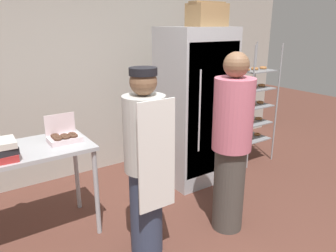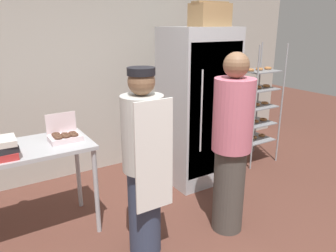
{
  "view_description": "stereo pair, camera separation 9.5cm",
  "coord_description": "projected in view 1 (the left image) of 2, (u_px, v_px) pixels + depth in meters",
  "views": [
    {
      "loc": [
        -1.7,
        -1.59,
        1.92
      ],
      "look_at": [
        -0.06,
        0.81,
        1.0
      ],
      "focal_mm": 35.0,
      "sensor_mm": 36.0,
      "label": 1
    },
    {
      "loc": [
        -1.62,
        -1.64,
        1.92
      ],
      "look_at": [
        -0.06,
        0.81,
        1.0
      ],
      "focal_mm": 35.0,
      "sensor_mm": 36.0,
      "label": 2
    }
  ],
  "objects": [
    {
      "name": "baking_rack",
      "position": [
        252.0,
        104.0,
        4.62
      ],
      "size": [
        0.55,
        0.46,
        1.67
      ],
      "color": "#93969B",
      "rests_on": "ground_plane"
    },
    {
      "name": "prep_counter",
      "position": [
        26.0,
        161.0,
        2.85
      ],
      "size": [
        1.11,
        0.63,
        0.89
      ],
      "color": "#ADAFB5",
      "rests_on": "ground_plane"
    },
    {
      "name": "cardboard_storage_box",
      "position": [
        207.0,
        15.0,
        3.65
      ],
      "size": [
        0.42,
        0.28,
        0.27
      ],
      "color": "#937047",
      "rests_on": "refrigerator"
    },
    {
      "name": "back_wall",
      "position": [
        101.0,
        55.0,
        4.21
      ],
      "size": [
        6.4,
        0.12,
        3.06
      ],
      "primitive_type": "cube",
      "color": "#ADA89E",
      "rests_on": "ground_plane"
    },
    {
      "name": "refrigerator",
      "position": [
        195.0,
        107.0,
        4.01
      ],
      "size": [
        0.79,
        0.71,
        1.88
      ],
      "color": "#ADAFB5",
      "rests_on": "ground_plane"
    },
    {
      "name": "donut_box",
      "position": [
        64.0,
        137.0,
        2.97
      ],
      "size": [
        0.28,
        0.2,
        0.24
      ],
      "color": "silver",
      "rests_on": "prep_counter"
    },
    {
      "name": "person_baker",
      "position": [
        145.0,
        163.0,
        2.65
      ],
      "size": [
        0.34,
        0.36,
        1.61
      ],
      "color": "#333D56",
      "rests_on": "ground_plane"
    },
    {
      "name": "person_customer",
      "position": [
        231.0,
        144.0,
        2.98
      ],
      "size": [
        0.36,
        0.36,
        1.69
      ],
      "color": "#47423D",
      "rests_on": "ground_plane"
    }
  ]
}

